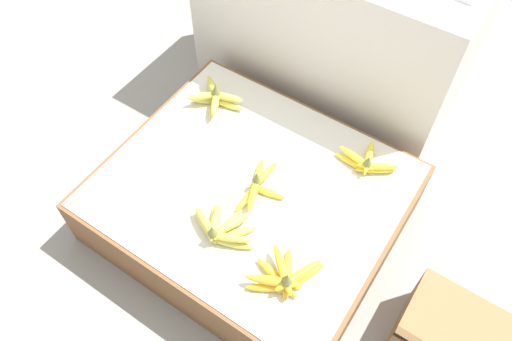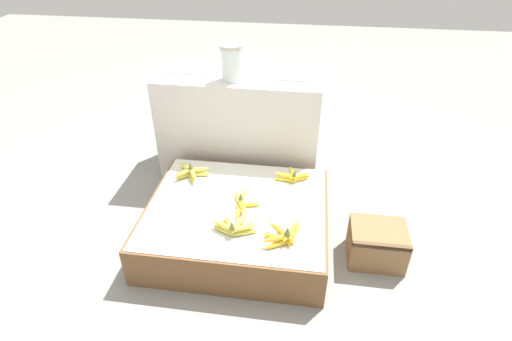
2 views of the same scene
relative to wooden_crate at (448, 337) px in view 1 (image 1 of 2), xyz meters
name	(u,v)px [view 1 (image 1 of 2)]	position (x,y,z in m)	size (l,w,h in m)	color
ground_plane	(252,220)	(-0.77, 0.05, -0.10)	(10.00, 10.00, 0.00)	gray
display_platform	(251,203)	(-0.77, 0.05, 0.01)	(0.99, 0.86, 0.24)	brown
back_vendor_table	(334,28)	(-0.87, 0.80, 0.25)	(1.06, 0.51, 0.72)	beige
wooden_crate	(448,337)	(0.00, 0.00, 0.00)	(0.29, 0.24, 0.20)	olive
banana_bunch_front_midleft	(221,229)	(-0.74, -0.15, 0.16)	(0.24, 0.16, 0.10)	gold
banana_bunch_front_midright	(285,278)	(-0.49, -0.18, 0.16)	(0.19, 0.21, 0.10)	gold
banana_bunch_middle_midleft	(258,186)	(-0.74, 0.05, 0.16)	(0.16, 0.23, 0.09)	yellow
banana_bunch_back_left	(215,98)	(-1.10, 0.29, 0.16)	(0.21, 0.17, 0.10)	gold
banana_bunch_back_midright	(367,162)	(-0.48, 0.34, 0.16)	(0.22, 0.15, 0.09)	yellow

